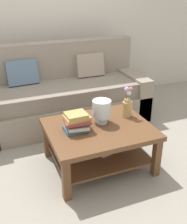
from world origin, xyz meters
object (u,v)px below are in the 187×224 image
Objects in this scene: coffee_table at (99,138)px; book_stack_main at (77,122)px; flower_pitcher at (127,105)px; glass_hurricane_vase at (102,109)px; couch at (63,96)px.

book_stack_main reaches higher than coffee_table.
flower_pitcher is (0.37, 0.11, 0.26)m from coffee_table.
glass_hurricane_vase reaches higher than coffee_table.
glass_hurricane_vase is 0.32m from flower_pitcher.
coffee_table is at bearing -126.42° from glass_hurricane_vase.
couch reaches higher than book_stack_main.
couch is 1.20m from book_stack_main.
couch is 2.14× the size of coffee_table.
book_stack_main is at bearing 176.03° from coffee_table.
couch is 9.01× the size of glass_hurricane_vase.
book_stack_main is (-0.24, 0.02, 0.22)m from coffee_table.
glass_hurricane_vase is at bearing -173.41° from flower_pitcher.
glass_hurricane_vase is (0.29, 0.06, 0.06)m from book_stack_main.
coffee_table is 4.20× the size of glass_hurricane_vase.
glass_hurricane_vase is at bearing 11.31° from book_stack_main.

